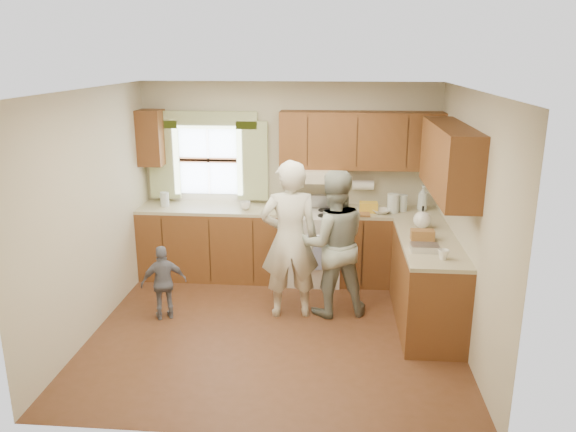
# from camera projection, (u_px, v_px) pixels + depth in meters

# --- Properties ---
(room) EXTENTS (3.80, 3.80, 3.80)m
(room) POSITION_uv_depth(u_px,v_px,m) (275.00, 217.00, 5.62)
(room) COLOR #4F2D18
(room) RESTS_ON ground
(kitchen_fixtures) EXTENTS (3.80, 2.25, 2.15)m
(kitchen_fixtures) POSITION_uv_depth(u_px,v_px,m) (336.00, 226.00, 6.72)
(kitchen_fixtures) COLOR #47270F
(kitchen_fixtures) RESTS_ON ground
(stove) EXTENTS (0.76, 0.67, 1.07)m
(stove) POSITION_uv_depth(u_px,v_px,m) (310.00, 245.00, 7.19)
(stove) COLOR silver
(stove) RESTS_ON ground
(woman_left) EXTENTS (0.71, 0.53, 1.76)m
(woman_left) POSITION_uv_depth(u_px,v_px,m) (290.00, 240.00, 6.09)
(woman_left) COLOR beige
(woman_left) RESTS_ON ground
(woman_right) EXTENTS (0.92, 0.79, 1.64)m
(woman_right) POSITION_uv_depth(u_px,v_px,m) (333.00, 244.00, 6.16)
(woman_right) COLOR #2D4638
(woman_right) RESTS_ON ground
(child) EXTENTS (0.53, 0.38, 0.84)m
(child) POSITION_uv_depth(u_px,v_px,m) (164.00, 283.00, 6.13)
(child) COLOR slate
(child) RESTS_ON ground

